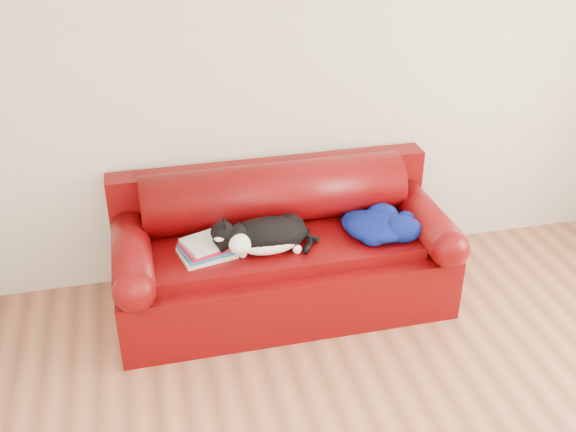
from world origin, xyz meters
The scene contains 6 objects.
room_shell centered at (0.12, 0.02, 1.67)m, with size 4.52×4.02×2.61m.
sofa_base centered at (-0.38, 1.49, 0.24)m, with size 2.10×0.90×0.50m.
sofa_back centered at (-0.38, 1.74, 0.54)m, with size 2.10×1.01×0.88m.
book_stack centered at (-0.86, 1.40, 0.55)m, with size 0.36×0.31×0.10m.
cat centered at (-0.51, 1.36, 0.60)m, with size 0.72×0.38×0.26m.
blanket centered at (0.22, 1.39, 0.57)m, with size 0.52×0.49×0.16m.
Camera 1 is at (-1.20, -2.04, 2.69)m, focal length 42.00 mm.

